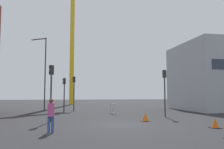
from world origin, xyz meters
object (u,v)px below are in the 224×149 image
pedestrian_walking (51,113)px  traffic_cone_striped (215,123)px  traffic_light_median (64,89)px  traffic_light_crosswalk (51,84)px  traffic_light_corner (74,88)px  traffic_light_near (165,85)px  construction_crane (72,17)px  traffic_cone_orange (145,117)px  streetlamp_tall (44,68)px

pedestrian_walking → traffic_cone_striped: bearing=0.8°
traffic_cone_striped → traffic_light_median: bearing=123.2°
traffic_light_crosswalk → traffic_cone_striped: size_ratio=7.03×
traffic_light_crosswalk → traffic_light_corner: 11.48m
pedestrian_walking → traffic_light_near: bearing=37.8°
construction_crane → traffic_light_corner: 24.37m
traffic_light_corner → pedestrian_walking: traffic_light_corner is taller
traffic_light_median → traffic_light_near: bearing=-37.6°
traffic_light_corner → traffic_cone_orange: (5.17, -12.07, -2.51)m
pedestrian_walking → traffic_cone_striped: (9.63, 0.13, -0.77)m
traffic_light_corner → traffic_light_median: traffic_light_corner is taller
streetlamp_tall → traffic_cone_striped: bearing=-54.0°
traffic_light_near → traffic_light_corner: bearing=131.2°
pedestrian_walking → traffic_light_median: bearing=88.7°
traffic_light_near → traffic_light_crosswalk: size_ratio=1.01×
traffic_light_near → pedestrian_walking: traffic_light_near is taller
traffic_light_near → traffic_light_median: size_ratio=1.10×
traffic_light_near → traffic_cone_striped: bearing=-88.6°
traffic_cone_orange → traffic_cone_striped: (3.01, -4.24, -0.03)m
traffic_light_crosswalk → traffic_cone_orange: bearing=-6.1°
traffic_light_crosswalk → pedestrian_walking: traffic_light_crosswalk is taller
traffic_light_corner → pedestrian_walking: 16.61m
streetlamp_tall → traffic_light_corner: 4.38m
traffic_light_median → traffic_light_crosswalk: bearing=-94.6°
traffic_light_near → traffic_cone_striped: (0.18, -7.18, -2.56)m
streetlamp_tall → traffic_light_near: bearing=-38.1°
pedestrian_walking → traffic_cone_orange: pedestrian_walking is taller
traffic_light_crosswalk → traffic_light_median: bearing=85.4°
construction_crane → traffic_light_corner: construction_crane is taller
construction_crane → traffic_cone_orange: 36.23m
traffic_light_near → traffic_light_corner: traffic_light_near is taller
traffic_light_near → traffic_light_median: (-9.12, 7.02, -0.22)m
traffic_cone_orange → traffic_light_near: bearing=46.2°
traffic_light_median → traffic_cone_orange: 12.01m
streetlamp_tall → traffic_light_near: size_ratio=2.10×
traffic_light_near → traffic_light_crosswalk: traffic_light_near is taller
construction_crane → traffic_light_near: (8.36, -28.17, -15.19)m
traffic_light_corner → pedestrian_walking: bearing=-95.1°
streetlamp_tall → pedestrian_walking: bearing=-82.3°
construction_crane → traffic_light_near: size_ratio=6.67×
traffic_light_crosswalk → pedestrian_walking: size_ratio=2.34×
streetlamp_tall → traffic_light_median: (2.55, -2.11, -2.59)m
traffic_light_median → construction_crane: bearing=88.0°
traffic_light_median → traffic_cone_orange: bearing=-57.7°
traffic_light_median → pedestrian_walking: (-0.33, -14.34, -1.56)m
construction_crane → pedestrian_walking: 39.35m
traffic_light_corner → traffic_cone_striped: bearing=-63.4°
traffic_cone_striped → streetlamp_tall: bearing=126.0°
construction_crane → traffic_cone_striped: 40.47m
traffic_light_near → pedestrian_walking: bearing=-142.2°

